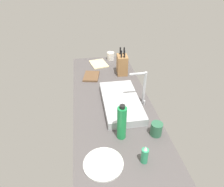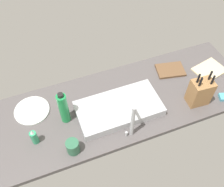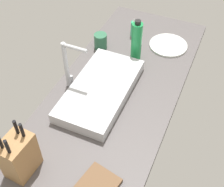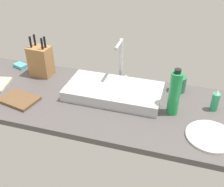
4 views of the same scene
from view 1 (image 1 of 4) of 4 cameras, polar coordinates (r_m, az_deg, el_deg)
name	(u,v)px [view 1 (image 1 of 4)]	position (r cm, az deg, el deg)	size (l,w,h in cm)	color
countertop_slab	(112,103)	(172.97, -0.06, -2.69)	(188.75, 65.67, 3.50)	#514C4C
sink_basin	(121,102)	(166.05, 2.58, -2.38)	(56.99, 29.44, 6.39)	#B7BABF
faucet	(143,85)	(162.97, 8.81, 2.29)	(5.50, 14.37, 28.97)	#B7BABF
knife_block	(122,65)	(210.54, 2.91, 8.25)	(15.00, 11.37, 27.52)	#9E7042
cutting_board	(91,76)	(208.71, -5.91, 4.95)	(21.22, 15.01, 1.80)	brown
soap_bottle	(145,155)	(124.48, 9.32, -17.00)	(4.32, 4.32, 13.19)	#2D9966
water_bottle	(122,123)	(131.96, 2.73, -8.34)	(6.29, 6.29, 27.05)	#1E8E47
dinner_plate	(103,164)	(125.85, -2.47, -19.39)	(24.11, 24.11, 1.20)	silver
dish_towel	(99,64)	(235.02, -3.81, 8.46)	(23.08, 17.45, 1.20)	beige
coffee_mug	(156,129)	(142.10, 12.56, -9.90)	(8.03, 8.03, 9.84)	#2D6647
ceramic_cup	(111,56)	(245.48, -0.39, 10.69)	(8.65, 8.65, 9.05)	silver
dish_sponge	(123,64)	(233.84, 3.07, 8.51)	(9.00, 6.00, 2.40)	#4CA3BC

